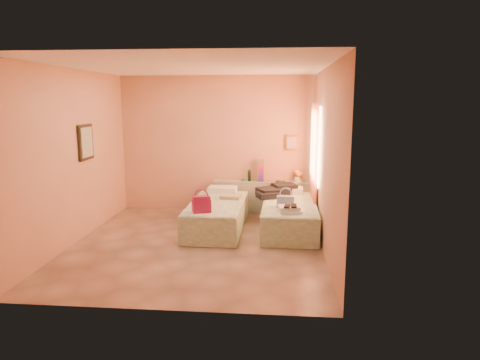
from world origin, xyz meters
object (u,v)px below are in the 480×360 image
at_px(green_book, 280,181).
at_px(water_bottle, 249,176).
at_px(headboard_ledge, 263,197).
at_px(flower_vase, 297,175).
at_px(bed_left, 217,216).
at_px(towel_stack, 290,209).
at_px(magenta_handbag, 201,204).
at_px(blue_handbag, 285,201).
at_px(bed_right, 289,216).

bearing_deg(green_book, water_bottle, -168.85).
relative_size(headboard_ledge, flower_vase, 7.35).
bearing_deg(bed_left, towel_stack, -23.98).
relative_size(magenta_handbag, blue_handbag, 0.98).
distance_m(bed_left, towel_stack, 1.45).
bearing_deg(bed_right, headboard_ledge, 114.51).
distance_m(bed_right, green_book, 1.24).
xyz_separation_m(bed_left, flower_vase, (1.49, 1.28, 0.54)).
distance_m(green_book, towel_stack, 1.83).
height_order(bed_right, green_book, green_book).
bearing_deg(bed_left, bed_right, 3.48).
xyz_separation_m(bed_left, green_book, (1.14, 1.22, 0.41)).
distance_m(headboard_ledge, bed_left, 1.48).
xyz_separation_m(water_bottle, green_book, (0.64, -0.05, -0.10)).
bearing_deg(magenta_handbag, towel_stack, -15.09).
bearing_deg(bed_right, blue_handbag, -103.52).
relative_size(flower_vase, towel_stack, 0.80).
relative_size(bed_left, bed_right, 1.00).
bearing_deg(magenta_handbag, bed_right, 8.30).
distance_m(headboard_ledge, green_book, 0.50).
distance_m(bed_left, green_book, 1.72).
bearing_deg(bed_right, water_bottle, 124.55).
xyz_separation_m(headboard_ledge, green_book, (0.37, -0.05, 0.34)).
bearing_deg(bed_left, water_bottle, 69.61).
distance_m(bed_right, magenta_handbag, 1.69).
relative_size(bed_left, water_bottle, 8.73).
bearing_deg(towel_stack, bed_right, 89.13).
height_order(water_bottle, towel_stack, water_bottle).
bearing_deg(headboard_ledge, magenta_handbag, -114.86).
bearing_deg(water_bottle, magenta_handbag, -107.95).
relative_size(water_bottle, blue_handbag, 0.76).
bearing_deg(flower_vase, bed_left, -139.17).
bearing_deg(bed_left, headboard_ledge, 59.57).
bearing_deg(water_bottle, green_book, -4.60).
bearing_deg(blue_handbag, bed_left, 171.97).
distance_m(water_bottle, blue_handbag, 1.69).
xyz_separation_m(water_bottle, towel_stack, (0.79, -1.87, -0.21)).
xyz_separation_m(water_bottle, blue_handbag, (0.72, -1.52, -0.17)).
distance_m(flower_vase, magenta_handbag, 2.60).
xyz_separation_m(bed_right, blue_handbag, (-0.08, -0.31, 0.35)).
height_order(headboard_ledge, bed_right, headboard_ledge).
xyz_separation_m(bed_right, water_bottle, (-0.80, 1.21, 0.51)).
relative_size(flower_vase, blue_handbag, 0.93).
distance_m(magenta_handbag, towel_stack, 1.45).
bearing_deg(headboard_ledge, towel_stack, -74.57).
relative_size(bed_right, water_bottle, 8.73).
height_order(bed_left, blue_handbag, blue_handbag).
distance_m(blue_handbag, towel_stack, 0.36).
distance_m(bed_left, flower_vase, 2.04).
bearing_deg(bed_right, bed_left, -176.52).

